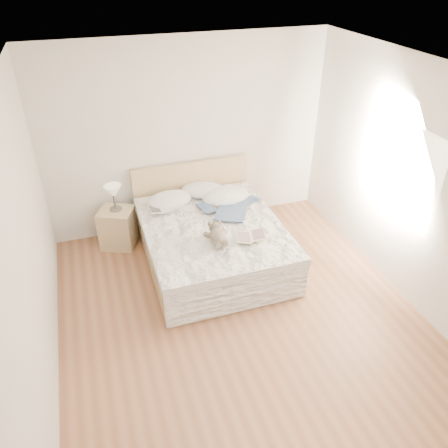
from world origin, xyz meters
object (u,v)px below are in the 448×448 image
Objects in this scene: nightstand at (118,228)px; photo_book at (161,209)px; teddy_bear at (218,241)px; table_lamp at (113,192)px; childrens_book at (251,236)px; bed at (211,240)px.

photo_book is at bearing -25.36° from nightstand.
teddy_bear is (0.48, -0.97, 0.02)m from photo_book.
table_lamp is 0.67m from photo_book.
teddy_bear reaches higher than childrens_book.
bed is 1.45m from table_lamp.
table_lamp reaches higher than teddy_bear.
bed is at bearing 82.25° from teddy_bear.
photo_book reaches higher than nightstand.
childrens_book is (1.49, -1.26, 0.35)m from nightstand.
bed reaches higher than teddy_bear.
teddy_bear is (1.07, -1.25, 0.37)m from nightstand.
table_lamp is at bearing 129.57° from teddy_bear.
teddy_bear is (1.06, -1.27, -0.17)m from table_lamp.
table_lamp is (0.01, 0.02, 0.54)m from nightstand.
nightstand is 1.60× the size of teddy_bear.
teddy_bear is at bearing -166.95° from childrens_book.
nightstand is 0.74m from photo_book.
nightstand is at bearing 147.06° from bed.
teddy_bear is (-0.07, -0.51, 0.34)m from bed.
nightstand is 1.53× the size of table_lamp.
table_lamp is at bearing 145.89° from bed.
childrens_book is (1.48, -1.29, -0.19)m from table_lamp.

